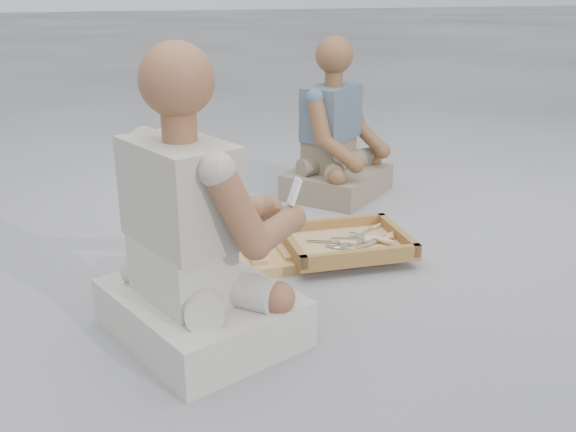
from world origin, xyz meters
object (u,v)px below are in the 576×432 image
object	(u,v)px
craftsman	(196,244)
companion	(336,144)
carved_panel	(298,249)
tool_tray	(345,243)

from	to	relation	value
craftsman	companion	distance (m)	1.70
carved_panel	tool_tray	size ratio (longest dim) A/B	1.18
craftsman	companion	size ratio (longest dim) A/B	1.12
carved_panel	companion	size ratio (longest dim) A/B	0.74
tool_tray	companion	xyz separation A→B (m)	(0.32, 0.87, 0.23)
tool_tray	companion	distance (m)	0.95
tool_tray	craftsman	bearing A→B (deg)	-148.79
carved_panel	tool_tray	xyz separation A→B (m)	(0.18, -0.11, 0.05)
carved_panel	craftsman	xyz separation A→B (m)	(-0.56, -0.56, 0.32)
tool_tray	companion	bearing A→B (deg)	70.04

